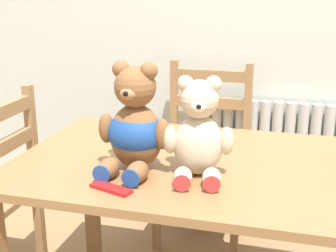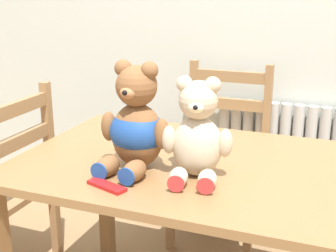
{
  "view_description": "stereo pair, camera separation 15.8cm",
  "coord_description": "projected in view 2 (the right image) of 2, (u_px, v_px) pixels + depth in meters",
  "views": [
    {
      "loc": [
        0.28,
        -1.14,
        1.37
      ],
      "look_at": [
        -0.13,
        0.32,
        0.91
      ],
      "focal_mm": 50.0,
      "sensor_mm": 36.0,
      "label": 1
    },
    {
      "loc": [
        0.43,
        -1.09,
        1.37
      ],
      "look_at": [
        -0.13,
        0.32,
        0.91
      ],
      "focal_mm": 50.0,
      "sensor_mm": 36.0,
      "label": 2
    }
  ],
  "objects": [
    {
      "name": "teddy_bear_left",
      "position": [
        136.0,
        126.0,
        1.62
      ],
      "size": [
        0.27,
        0.28,
        0.38
      ],
      "rotation": [
        0.0,
        0.0,
        3.08
      ],
      "color": "brown",
      "rests_on": "dining_table"
    },
    {
      "name": "radiator",
      "position": [
        288.0,
        175.0,
        2.63
      ],
      "size": [
        0.82,
        0.1,
        0.75
      ],
      "color": "beige",
      "rests_on": "ground_plane"
    },
    {
      "name": "wooden_chair_behind",
      "position": [
        222.0,
        157.0,
        2.53
      ],
      "size": [
        0.46,
        0.4,
        0.97
      ],
      "rotation": [
        0.0,
        0.0,
        3.14
      ],
      "color": "#997047",
      "rests_on": "ground_plane"
    },
    {
      "name": "teddy_bear_right",
      "position": [
        197.0,
        135.0,
        1.54
      ],
      "size": [
        0.24,
        0.26,
        0.34
      ],
      "rotation": [
        0.0,
        0.0,
        3.33
      ],
      "color": "beige",
      "rests_on": "dining_table"
    },
    {
      "name": "chocolate_bar",
      "position": [
        107.0,
        186.0,
        1.49
      ],
      "size": [
        0.15,
        0.09,
        0.01
      ],
      "primitive_type": "cube",
      "rotation": [
        0.0,
        0.0,
        -0.32
      ],
      "color": "red",
      "rests_on": "dining_table"
    },
    {
      "name": "dining_table",
      "position": [
        211.0,
        188.0,
        1.72
      ],
      "size": [
        1.42,
        0.87,
        0.75
      ],
      "color": "olive",
      "rests_on": "ground_plane"
    }
  ]
}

